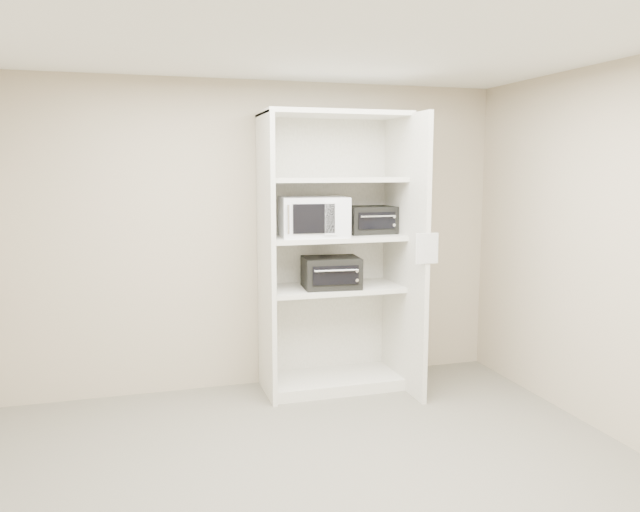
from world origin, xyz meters
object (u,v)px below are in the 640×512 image
object	(u,v)px
microwave	(314,217)
toaster_oven_lower	(331,273)
toaster_oven_upper	(369,220)
shelving_unit	(338,262)

from	to	relation	value
microwave	toaster_oven_lower	xyz separation A→B (m)	(0.15, -0.03, -0.49)
toaster_oven_upper	toaster_oven_lower	distance (m)	0.60
microwave	toaster_oven_upper	size ratio (longest dim) A/B	1.33
toaster_oven_lower	shelving_unit	bearing A→B (deg)	41.31
toaster_oven_upper	toaster_oven_lower	size ratio (longest dim) A/B	0.88
shelving_unit	toaster_oven_upper	bearing A→B (deg)	9.75
microwave	toaster_oven_upper	xyz separation A→B (m)	(0.54, 0.09, -0.05)
toaster_oven_lower	toaster_oven_upper	bearing A→B (deg)	21.67
toaster_oven_upper	shelving_unit	bearing A→B (deg)	-173.31
shelving_unit	toaster_oven_lower	bearing A→B (deg)	-143.95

